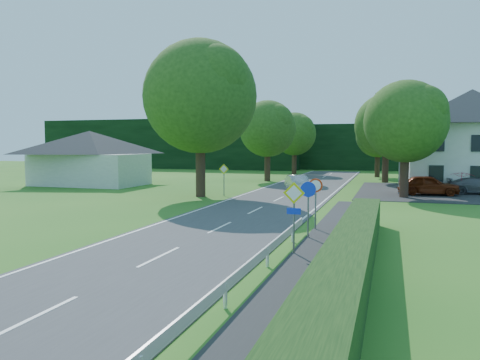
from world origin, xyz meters
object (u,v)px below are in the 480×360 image
(streetlight, at_px, (399,137))
(motorcycle, at_px, (304,180))
(parked_car_silver_a, at_px, (439,182))
(parasol, at_px, (461,183))
(parked_car_red, at_px, (428,185))
(parked_car_grey, at_px, (477,186))
(moving_car, at_px, (298,183))

(streetlight, height_order, motorcycle, streetlight)
(streetlight, relative_size, parked_car_silver_a, 1.92)
(motorcycle, height_order, parasol, parasol)
(streetlight, height_order, parked_car_red, streetlight)
(motorcycle, relative_size, parked_car_silver_a, 0.43)
(parked_car_silver_a, bearing_deg, streetlight, 143.65)
(parked_car_grey, relative_size, parasol, 2.25)
(parked_car_silver_a, bearing_deg, parked_car_grey, -131.23)
(parked_car_red, bearing_deg, parasol, -67.44)
(moving_car, bearing_deg, parasol, -16.84)
(moving_car, relative_size, parasol, 2.06)
(parked_car_silver_a, bearing_deg, parked_car_red, 166.52)
(moving_car, bearing_deg, parked_car_grey, -14.52)
(parked_car_silver_a, relative_size, parasol, 2.11)
(motorcycle, bearing_deg, moving_car, -86.04)
(moving_car, xyz_separation_m, parked_car_red, (10.02, 0.51, 0.09))
(streetlight, distance_m, parked_car_grey, 7.31)
(moving_car, distance_m, parasol, 12.59)
(parked_car_red, xyz_separation_m, parked_car_silver_a, (1.16, 4.23, -0.08))
(streetlight, bearing_deg, parked_car_silver_a, 51.81)
(parked_car_red, bearing_deg, parked_car_grey, -65.46)
(motorcycle, xyz_separation_m, parked_car_red, (10.71, -6.44, 0.30))
(parked_car_silver_a, distance_m, parasol, 3.34)
(motorcycle, xyz_separation_m, parasol, (13.16, -5.28, 0.42))
(streetlight, bearing_deg, parked_car_red, 2.83)
(streetlight, distance_m, parked_car_red, 4.30)
(streetlight, relative_size, parasol, 4.05)
(motorcycle, distance_m, parked_car_silver_a, 12.08)
(streetlight, xyz_separation_m, motorcycle, (-8.45, 6.55, -3.96))
(moving_car, height_order, parked_car_silver_a, parked_car_silver_a)
(parked_car_silver_a, xyz_separation_m, parasol, (1.29, -3.08, 0.20))
(parked_car_silver_a, relative_size, parked_car_grey, 0.94)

